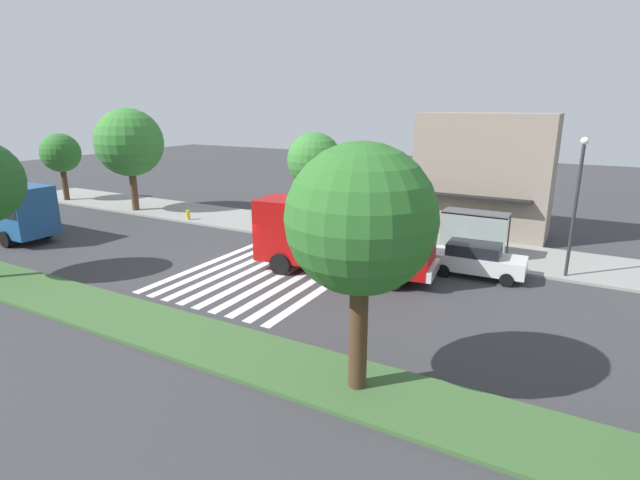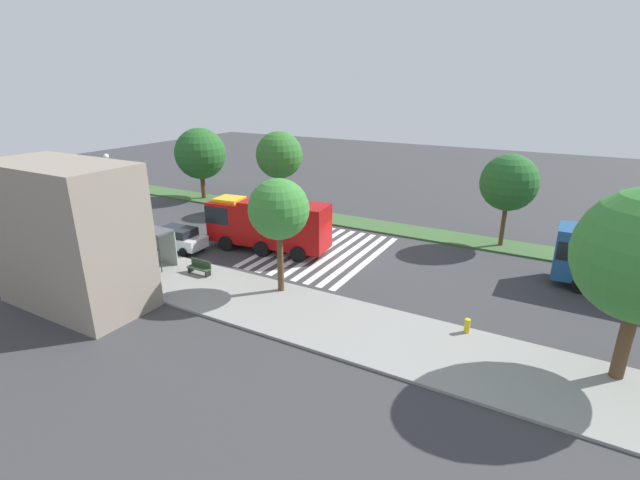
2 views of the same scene
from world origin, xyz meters
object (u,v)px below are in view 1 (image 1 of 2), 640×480
at_px(parked_car_west, 2,190).
at_px(sidewalk_tree_far_west, 61,153).
at_px(parked_car_mid, 477,259).
at_px(bus_stop_shelter, 474,226).
at_px(median_tree_west, 361,221).
at_px(sidewalk_tree_west, 129,143).
at_px(fire_truck, 347,235).
at_px(street_lamp, 577,197).
at_px(bench_near_shelter, 403,239).
at_px(sidewalk_tree_center, 315,161).
at_px(fire_hydrant, 188,215).

height_order(parked_car_west, sidewalk_tree_far_west, sidewalk_tree_far_west).
height_order(parked_car_mid, bus_stop_shelter, bus_stop_shelter).
height_order(sidewalk_tree_far_west, median_tree_west, median_tree_west).
distance_m(sidewalk_tree_far_west, sidewalk_tree_west, 8.89).
relative_size(bus_stop_shelter, sidewalk_tree_west, 0.44).
bearing_deg(sidewalk_tree_west, parked_car_mid, -4.65).
xyz_separation_m(fire_truck, parked_car_mid, (5.70, 3.04, -1.21)).
bearing_deg(bus_stop_shelter, sidewalk_tree_west, -178.77).
height_order(parked_car_west, street_lamp, street_lamp).
bearing_deg(sidewalk_tree_west, street_lamp, -0.74).
bearing_deg(bench_near_shelter, sidewalk_tree_west, -178.58).
bearing_deg(fire_truck, sidewalk_tree_far_west, 163.13).
distance_m(fire_truck, bus_stop_shelter, 7.59).
bearing_deg(sidewalk_tree_far_west, fire_truck, -9.86).
bearing_deg(parked_car_west, sidewalk_tree_center, 7.23).
bearing_deg(sidewalk_tree_center, sidewalk_tree_west, 180.00).
bearing_deg(sidewalk_tree_center, sidewalk_tree_far_west, 180.00).
bearing_deg(parked_car_west, median_tree_west, -13.20).
bearing_deg(fire_hydrant, bench_near_shelter, 3.73).
bearing_deg(street_lamp, sidewalk_tree_center, 178.42).
bearing_deg(street_lamp, median_tree_west, -109.37).
bearing_deg(parked_car_west, fire_hydrant, 7.85).
xyz_separation_m(fire_truck, sidewalk_tree_west, (-21.38, 5.24, 3.36)).
height_order(bus_stop_shelter, sidewalk_tree_far_west, sidewalk_tree_far_west).
distance_m(bus_stop_shelter, sidewalk_tree_far_west, 35.15).
bearing_deg(street_lamp, fire_truck, -153.37).
height_order(street_lamp, fire_hydrant, street_lamp).
relative_size(parked_car_west, sidewalk_tree_far_west, 0.75).
xyz_separation_m(fire_truck, sidewalk_tree_center, (-4.86, 5.24, 2.89)).
bearing_deg(median_tree_west, sidewalk_tree_far_west, 157.79).
bearing_deg(sidewalk_tree_west, fire_hydrant, -4.68).
height_order(parked_car_mid, sidewalk_tree_west, sidewalk_tree_west).
relative_size(fire_truck, bench_near_shelter, 5.81).
distance_m(fire_truck, sidewalk_tree_center, 7.71).
relative_size(parked_car_west, median_tree_west, 0.60).
relative_size(street_lamp, median_tree_west, 0.93).
height_order(sidewalk_tree_far_west, sidewalk_tree_center, sidewalk_tree_center).
height_order(bench_near_shelter, sidewalk_tree_far_west, sidewalk_tree_far_west).
height_order(sidewalk_tree_west, median_tree_west, sidewalk_tree_west).
xyz_separation_m(parked_car_mid, sidewalk_tree_far_west, (-35.89, 2.20, 3.34)).
relative_size(parked_car_mid, sidewalk_tree_far_west, 0.79).
bearing_deg(fire_truck, bus_stop_shelter, 42.94).
xyz_separation_m(parked_car_west, street_lamp, (45.87, 1.80, 3.23)).
bearing_deg(bench_near_shelter, fire_truck, -98.67).
bearing_deg(median_tree_west, fire_truck, 117.91).
xyz_separation_m(sidewalk_tree_west, median_tree_west, (26.16, -14.28, -0.20)).
relative_size(parked_car_mid, fire_hydrant, 6.55).
bearing_deg(sidewalk_tree_west, sidewalk_tree_center, -0.00).
bearing_deg(parked_car_mid, fire_hydrant, 172.61).
height_order(fire_truck, sidewalk_tree_far_west, sidewalk_tree_far_west).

